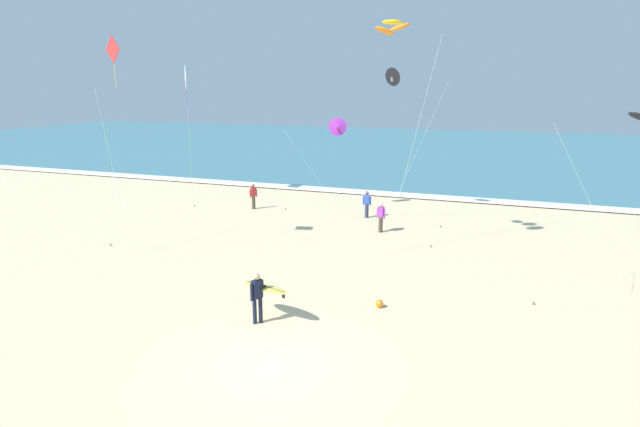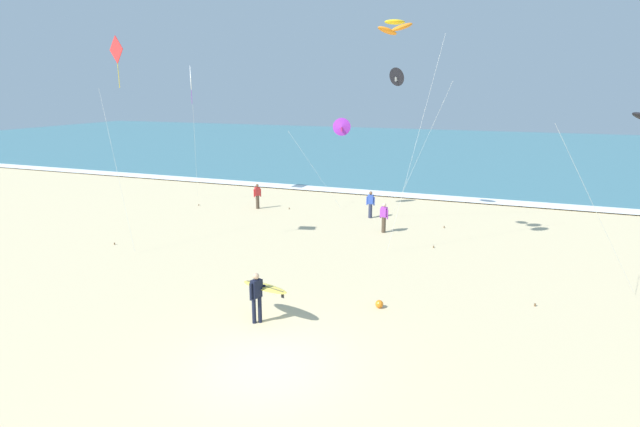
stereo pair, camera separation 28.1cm
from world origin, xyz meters
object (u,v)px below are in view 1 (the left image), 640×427
object	(u,v)px
kite_delta_charcoal_near	(394,78)
beach_ball	(379,304)
bystander_purple_top	(381,217)
surfer_lead	(261,291)
kite_diamond_ivory_mid	(186,81)
kite_diamond_scarlet_high	(113,59)
kite_arc_golden_low	(392,27)
bystander_red_top	(253,196)
bystander_blue_top	(367,204)
kite_delta_violet_far	(337,127)

from	to	relation	value
kite_delta_charcoal_near	beach_ball	bearing A→B (deg)	-79.12
kite_delta_charcoal_near	bystander_purple_top	bearing A→B (deg)	-84.70
surfer_lead	bystander_purple_top	distance (m)	11.74
beach_ball	kite_diamond_ivory_mid	bearing A→B (deg)	140.92
kite_diamond_ivory_mid	kite_diamond_scarlet_high	world-z (taller)	kite_diamond_scarlet_high
surfer_lead	beach_ball	world-z (taller)	surfer_lead
kite_delta_charcoal_near	surfer_lead	bearing A→B (deg)	-93.25
bystander_purple_top	beach_ball	bearing A→B (deg)	-76.98
kite_arc_golden_low	bystander_red_top	size ratio (longest dim) A/B	6.39
kite_delta_charcoal_near	bystander_blue_top	world-z (taller)	kite_delta_charcoal_near
surfer_lead	kite_arc_golden_low	xyz separation A→B (m)	(2.19, 8.43, 8.82)
kite_diamond_ivory_mid	bystander_purple_top	world-z (taller)	kite_diamond_ivory_mid
surfer_lead	kite_diamond_scarlet_high	xyz separation A→B (m)	(-8.73, 4.21, 7.55)
kite_arc_golden_low	bystander_purple_top	world-z (taller)	kite_arc_golden_low
kite_diamond_scarlet_high	bystander_blue_top	size ratio (longest dim) A/B	5.99
kite_delta_charcoal_near	beach_ball	distance (m)	15.35
bystander_blue_top	bystander_red_top	world-z (taller)	same
surfer_lead	bystander_blue_top	world-z (taller)	surfer_lead
kite_delta_violet_far	kite_arc_golden_low	size ratio (longest dim) A/B	0.56
kite_delta_violet_far	bystander_red_top	xyz separation A→B (m)	(-4.98, -1.63, -4.30)
kite_delta_violet_far	bystander_red_top	world-z (taller)	kite_delta_violet_far
kite_diamond_scarlet_high	bystander_blue_top	distance (m)	15.37
kite_delta_charcoal_near	bystander_purple_top	size ratio (longest dim) A/B	5.37
kite_arc_golden_low	bystander_blue_top	bearing A→B (deg)	112.33
kite_delta_charcoal_near	kite_diamond_ivory_mid	world-z (taller)	kite_diamond_ivory_mid
kite_arc_golden_low	beach_ball	xyz separation A→B (m)	(1.17, -6.06, -9.72)
kite_diamond_scarlet_high	kite_arc_golden_low	distance (m)	11.77
kite_delta_violet_far	kite_diamond_scarlet_high	size ratio (longest dim) A/B	0.60
kite_diamond_ivory_mid	bystander_blue_top	bearing A→B (deg)	-5.52
kite_delta_charcoal_near	bystander_blue_top	size ratio (longest dim) A/B	5.37
surfer_lead	bystander_purple_top	xyz separation A→B (m)	(1.21, 11.67, -0.23)
kite_diamond_ivory_mid	surfer_lead	bearing A→B (deg)	-50.28
kite_delta_violet_far	kite_arc_golden_low	xyz separation A→B (m)	(4.75, -7.38, 4.75)
surfer_lead	bystander_purple_top	bearing A→B (deg)	84.09
kite_delta_charcoal_near	kite_diamond_ivory_mid	size ratio (longest dim) A/B	0.97
surfer_lead	bystander_blue_top	xyz separation A→B (m)	(-0.27, 14.42, -0.23)
kite_diamond_ivory_mid	beach_ball	size ratio (longest dim) A/B	31.52
kite_arc_golden_low	bystander_blue_top	xyz separation A→B (m)	(-2.46, 6.00, -9.05)
bystander_blue_top	bystander_purple_top	distance (m)	3.12
bystander_blue_top	beach_ball	bearing A→B (deg)	-73.23
bystander_blue_top	kite_diamond_ivory_mid	bearing A→B (deg)	174.48
bystander_blue_top	kite_delta_charcoal_near	bearing A→B (deg)	38.25
kite_arc_golden_low	surfer_lead	bearing A→B (deg)	-104.57
bystander_red_top	kite_delta_violet_far	bearing A→B (deg)	18.11
kite_arc_golden_low	kite_delta_violet_far	bearing A→B (deg)	122.77
kite_delta_charcoal_near	kite_delta_violet_far	xyz separation A→B (m)	(-3.43, 0.48, -2.86)
kite_delta_violet_far	bystander_red_top	bearing A→B (deg)	-161.89
kite_diamond_scarlet_high	bystander_purple_top	xyz separation A→B (m)	(9.93, 7.46, -7.78)
bystander_purple_top	kite_diamond_ivory_mid	bearing A→B (deg)	164.35
kite_delta_charcoal_near	beach_ball	world-z (taller)	kite_delta_charcoal_near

